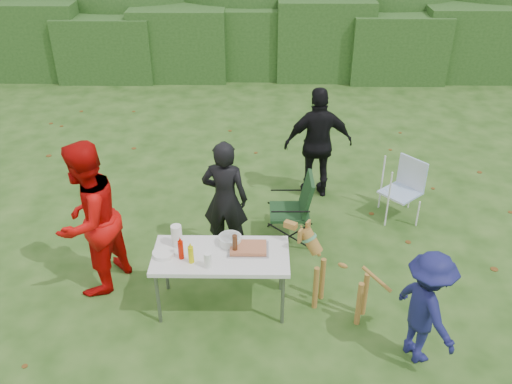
{
  "coord_description": "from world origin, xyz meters",
  "views": [
    {
      "loc": [
        0.24,
        -4.93,
        4.38
      ],
      "look_at": [
        0.18,
        0.7,
        1.0
      ],
      "focal_mm": 38.0,
      "sensor_mm": 36.0,
      "label": 1
    }
  ],
  "objects_px": {
    "person_black_puffy": "(318,144)",
    "folding_table": "(221,258)",
    "camping_chair": "(289,208)",
    "beer_bottle": "(235,245)",
    "person_cook": "(225,199)",
    "ketchup_bottle": "(181,250)",
    "dog": "(342,277)",
    "lawn_chair": "(401,190)",
    "person_red_jacket": "(88,220)",
    "child": "(426,308)",
    "mustard_bottle": "(191,255)",
    "paper_towel_roll": "(177,236)"
  },
  "relations": [
    {
      "from": "dog",
      "to": "camping_chair",
      "type": "height_order",
      "value": "dog"
    },
    {
      "from": "person_red_jacket",
      "to": "mustard_bottle",
      "type": "height_order",
      "value": "person_red_jacket"
    },
    {
      "from": "child",
      "to": "beer_bottle",
      "type": "distance_m",
      "value": 2.07
    },
    {
      "from": "person_black_puffy",
      "to": "paper_towel_roll",
      "type": "bearing_deg",
      "value": 47.11
    },
    {
      "from": "mustard_bottle",
      "to": "ketchup_bottle",
      "type": "bearing_deg",
      "value": 148.58
    },
    {
      "from": "person_red_jacket",
      "to": "person_black_puffy",
      "type": "xyz_separation_m",
      "value": [
        2.8,
        2.17,
        -0.08
      ]
    },
    {
      "from": "person_black_puffy",
      "to": "lawn_chair",
      "type": "bearing_deg",
      "value": 145.37
    },
    {
      "from": "camping_chair",
      "to": "beer_bottle",
      "type": "bearing_deg",
      "value": 62.71
    },
    {
      "from": "beer_bottle",
      "to": "ketchup_bottle",
      "type": "bearing_deg",
      "value": -171.42
    },
    {
      "from": "person_red_jacket",
      "to": "mustard_bottle",
      "type": "distance_m",
      "value": 1.32
    },
    {
      "from": "person_cook",
      "to": "person_red_jacket",
      "type": "distance_m",
      "value": 1.67
    },
    {
      "from": "person_cook",
      "to": "dog",
      "type": "xyz_separation_m",
      "value": [
        1.35,
        -1.13,
        -0.3
      ]
    },
    {
      "from": "dog",
      "to": "lawn_chair",
      "type": "bearing_deg",
      "value": -89.41
    },
    {
      "from": "dog",
      "to": "paper_towel_roll",
      "type": "distance_m",
      "value": 1.88
    },
    {
      "from": "person_black_puffy",
      "to": "dog",
      "type": "height_order",
      "value": "person_black_puffy"
    },
    {
      "from": "mustard_bottle",
      "to": "paper_towel_roll",
      "type": "bearing_deg",
      "value": 122.41
    },
    {
      "from": "paper_towel_roll",
      "to": "camping_chair",
      "type": "bearing_deg",
      "value": 42.14
    },
    {
      "from": "person_black_puffy",
      "to": "folding_table",
      "type": "bearing_deg",
      "value": 57.08
    },
    {
      "from": "person_black_puffy",
      "to": "dog",
      "type": "distance_m",
      "value": 2.62
    },
    {
      "from": "folding_table",
      "to": "mustard_bottle",
      "type": "distance_m",
      "value": 0.37
    },
    {
      "from": "child",
      "to": "folding_table",
      "type": "bearing_deg",
      "value": 47.76
    },
    {
      "from": "mustard_bottle",
      "to": "beer_bottle",
      "type": "height_order",
      "value": "beer_bottle"
    },
    {
      "from": "person_black_puffy",
      "to": "paper_towel_roll",
      "type": "xyz_separation_m",
      "value": [
        -1.78,
        -2.37,
        0.0
      ]
    },
    {
      "from": "person_red_jacket",
      "to": "person_cook",
      "type": "bearing_deg",
      "value": 136.68
    },
    {
      "from": "folding_table",
      "to": "lawn_chair",
      "type": "height_order",
      "value": "lawn_chair"
    },
    {
      "from": "lawn_chair",
      "to": "paper_towel_roll",
      "type": "distance_m",
      "value": 3.43
    },
    {
      "from": "person_cook",
      "to": "lawn_chair",
      "type": "xyz_separation_m",
      "value": [
        2.44,
        0.85,
        -0.36
      ]
    },
    {
      "from": "camping_chair",
      "to": "beer_bottle",
      "type": "distance_m",
      "value": 1.54
    },
    {
      "from": "person_cook",
      "to": "ketchup_bottle",
      "type": "distance_m",
      "value": 1.2
    },
    {
      "from": "folding_table",
      "to": "dog",
      "type": "xyz_separation_m",
      "value": [
        1.34,
        -0.07,
        -0.19
      ]
    },
    {
      "from": "paper_towel_roll",
      "to": "mustard_bottle",
      "type": "bearing_deg",
      "value": -57.59
    },
    {
      "from": "person_cook",
      "to": "paper_towel_roll",
      "type": "height_order",
      "value": "person_cook"
    },
    {
      "from": "person_black_puffy",
      "to": "lawn_chair",
      "type": "distance_m",
      "value": 1.37
    },
    {
      "from": "child",
      "to": "beer_bottle",
      "type": "xyz_separation_m",
      "value": [
        -1.92,
        0.74,
        0.21
      ]
    },
    {
      "from": "dog",
      "to": "folding_table",
      "type": "bearing_deg",
      "value": 26.39
    },
    {
      "from": "person_red_jacket",
      "to": "dog",
      "type": "height_order",
      "value": "person_red_jacket"
    },
    {
      "from": "folding_table",
      "to": "lawn_chair",
      "type": "xyz_separation_m",
      "value": [
        2.43,
        1.9,
        -0.24
      ]
    },
    {
      "from": "person_black_puffy",
      "to": "person_red_jacket",
      "type": "bearing_deg",
      "value": 31.81
    },
    {
      "from": "child",
      "to": "ketchup_bottle",
      "type": "relative_size",
      "value": 5.87
    },
    {
      "from": "person_black_puffy",
      "to": "lawn_chair",
      "type": "height_order",
      "value": "person_black_puffy"
    },
    {
      "from": "person_black_puffy",
      "to": "beer_bottle",
      "type": "bearing_deg",
      "value": 59.86
    },
    {
      "from": "camping_chair",
      "to": "mustard_bottle",
      "type": "xyz_separation_m",
      "value": [
        -1.12,
        -1.49,
        0.36
      ]
    },
    {
      "from": "person_cook",
      "to": "child",
      "type": "distance_m",
      "value": 2.75
    },
    {
      "from": "folding_table",
      "to": "beer_bottle",
      "type": "xyz_separation_m",
      "value": [
        0.16,
        0.01,
        0.17
      ]
    },
    {
      "from": "camping_chair",
      "to": "person_cook",
      "type": "bearing_deg",
      "value": 18.57
    },
    {
      "from": "person_red_jacket",
      "to": "child",
      "type": "xyz_separation_m",
      "value": [
        3.59,
        -1.08,
        -0.3
      ]
    },
    {
      "from": "lawn_chair",
      "to": "mustard_bottle",
      "type": "height_order",
      "value": "mustard_bottle"
    },
    {
      "from": "mustard_bottle",
      "to": "paper_towel_roll",
      "type": "distance_m",
      "value": 0.36
    },
    {
      "from": "person_red_jacket",
      "to": "dog",
      "type": "distance_m",
      "value": 2.92
    },
    {
      "from": "dog",
      "to": "ketchup_bottle",
      "type": "relative_size",
      "value": 4.73
    }
  ]
}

